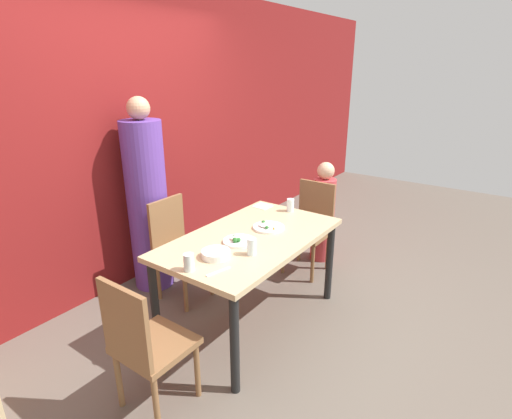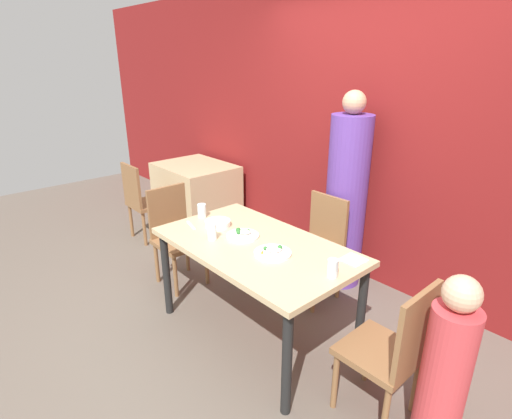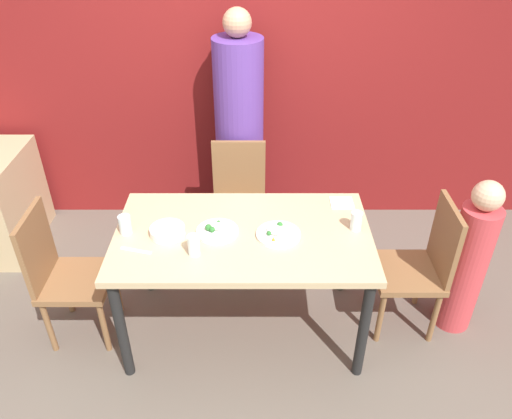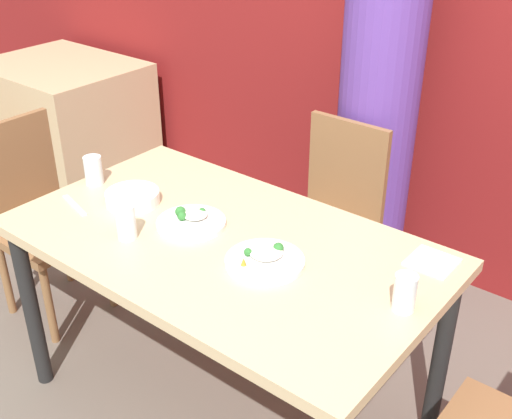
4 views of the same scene
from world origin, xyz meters
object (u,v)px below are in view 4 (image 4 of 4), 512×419
Objects in this scene: bowl_curry at (132,197)px; glass_water_tall at (93,170)px; chair_adult_spot at (330,218)px; person_adult at (376,126)px; plate_rice_adult at (265,259)px.

bowl_curry is 1.75× the size of glass_water_tall.
chair_adult_spot is at bearing 64.35° from bowl_curry.
glass_water_tall is (-0.61, -0.76, 0.33)m from chair_adult_spot.
person_adult reaches higher than plate_rice_adult.
person_adult is 1.16m from plate_rice_adult.
plate_rice_adult is (0.25, -1.13, -0.03)m from person_adult.
chair_adult_spot is at bearing 107.45° from plate_rice_adult.
person_adult is 1.26m from glass_water_tall.
person_adult reaches higher than glass_water_tall.
glass_water_tall is at bearing -128.79° from chair_adult_spot.
chair_adult_spot is 0.52× the size of person_adult.
chair_adult_spot reaches higher than glass_water_tall.
plate_rice_adult is at bearing -77.69° from person_adult.
chair_adult_spot is 0.47m from person_adult.
bowl_curry is (-0.37, -0.78, 0.30)m from chair_adult_spot.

